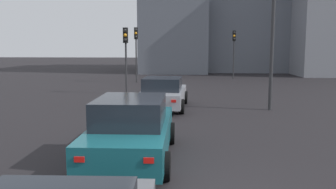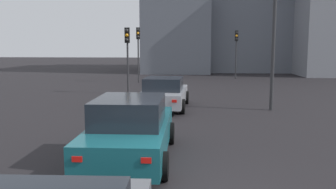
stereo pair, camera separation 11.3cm
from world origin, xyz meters
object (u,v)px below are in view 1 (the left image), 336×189
(car_teal_right_second, at_px, (132,130))
(street_lamp_kerbside, at_px, (273,22))
(traffic_light_far_left, at_px, (136,43))
(car_silver_right_lead, at_px, (163,93))
(traffic_light_near_right, at_px, (234,44))
(traffic_light_near_left, at_px, (126,46))

(car_teal_right_second, relative_size, street_lamp_kerbside, 0.73)
(car_teal_right_second, distance_m, traffic_light_far_left, 19.63)
(car_silver_right_lead, relative_size, traffic_light_near_right, 1.08)
(traffic_light_near_left, bearing_deg, street_lamp_kerbside, 55.46)
(car_teal_right_second, height_order, street_lamp_kerbside, street_lamp_kerbside)
(car_teal_right_second, relative_size, traffic_light_near_right, 1.16)
(traffic_light_near_left, relative_size, street_lamp_kerbside, 0.60)
(car_silver_right_lead, relative_size, traffic_light_far_left, 1.05)
(car_teal_right_second, relative_size, traffic_light_far_left, 1.13)
(street_lamp_kerbside, bearing_deg, car_silver_right_lead, 88.59)
(traffic_light_near_left, relative_size, traffic_light_far_left, 0.92)
(traffic_light_near_right, bearing_deg, car_silver_right_lead, -12.55)
(car_teal_right_second, height_order, traffic_light_far_left, traffic_light_far_left)
(car_silver_right_lead, height_order, traffic_light_far_left, traffic_light_far_left)
(car_silver_right_lead, xyz_separation_m, traffic_light_near_right, (15.23, -4.98, 2.29))
(traffic_light_near_right, bearing_deg, street_lamp_kerbside, 5.15)
(car_silver_right_lead, xyz_separation_m, street_lamp_kerbside, (-0.12, -4.87, 3.22))
(car_silver_right_lead, distance_m, street_lamp_kerbside, 5.84)
(street_lamp_kerbside, bearing_deg, traffic_light_near_left, 56.38)
(traffic_light_far_left, bearing_deg, car_teal_right_second, 2.48)
(traffic_light_near_left, distance_m, traffic_light_far_left, 6.80)
(car_teal_right_second, distance_m, traffic_light_near_left, 12.90)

